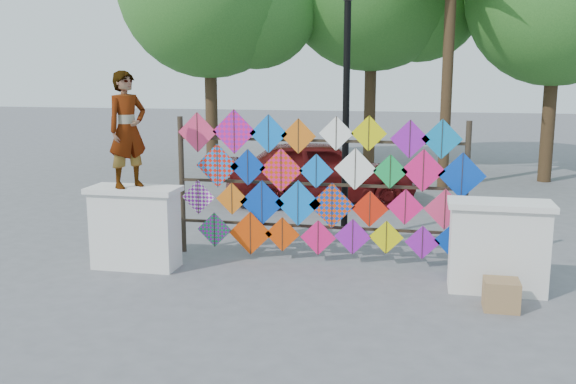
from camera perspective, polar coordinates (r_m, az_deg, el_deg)
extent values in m
plane|color=slate|center=(9.81, 1.82, -7.31)|extent=(80.00, 80.00, 0.00)
cube|color=white|center=(10.26, -13.40, -3.31)|extent=(1.30, 0.55, 1.20)
cube|color=white|center=(10.13, -13.56, 0.20)|extent=(1.40, 0.65, 0.08)
cube|color=white|center=(9.38, 18.15, -4.88)|extent=(1.30, 0.55, 1.20)
cube|color=white|center=(9.24, 18.38, -1.05)|extent=(1.40, 0.65, 0.08)
cylinder|color=black|center=(10.89, -9.40, 0.60)|extent=(0.09, 0.09, 2.30)
cylinder|color=black|center=(10.19, 15.50, -0.34)|extent=(0.09, 0.09, 2.30)
cube|color=black|center=(10.42, 2.60, -3.09)|extent=(4.60, 0.04, 0.04)
cube|color=black|center=(10.28, 2.64, 0.70)|extent=(4.60, 0.04, 0.04)
cube|color=black|center=(10.18, 2.67, 4.58)|extent=(4.60, 0.04, 0.04)
cube|color=#DD305F|center=(10.60, -8.05, 5.28)|extent=(0.66, 0.01, 0.66)
cube|color=black|center=(10.59, -8.08, 5.28)|extent=(0.01, 0.01, 0.65)
cube|color=#E51565|center=(10.41, -4.81, 5.37)|extent=(0.73, 0.01, 0.73)
cube|color=black|center=(10.40, -4.83, 5.37)|extent=(0.01, 0.01, 0.71)
cube|color=blue|center=(10.26, -1.75, 5.21)|extent=(0.62, 0.01, 0.62)
cube|color=black|center=(10.25, -1.76, 5.20)|extent=(0.01, 0.01, 0.61)
cube|color=orange|center=(10.16, 0.93, 4.99)|extent=(0.57, 0.01, 0.57)
cube|color=black|center=(10.15, 0.92, 4.99)|extent=(0.01, 0.01, 0.55)
cube|color=white|center=(10.06, 4.31, 5.21)|extent=(0.55, 0.01, 0.55)
cube|color=black|center=(10.05, 4.30, 5.20)|extent=(0.01, 0.01, 0.54)
cube|color=#D9CF08|center=(10.01, 7.19, 5.18)|extent=(0.56, 0.01, 0.56)
cube|color=black|center=(10.00, 7.19, 5.18)|extent=(0.01, 0.01, 0.55)
cube|color=purple|center=(9.99, 10.78, 4.65)|extent=(0.60, 0.01, 0.60)
cube|color=black|center=(9.98, 10.78, 4.64)|extent=(0.01, 0.01, 0.59)
cube|color=#0B77B0|center=(9.99, 13.53, 4.59)|extent=(0.62, 0.01, 0.62)
cube|color=black|center=(9.98, 13.53, 4.59)|extent=(0.01, 0.01, 0.60)
cube|color=blue|center=(10.52, -6.29, 2.35)|extent=(0.72, 0.01, 0.72)
cube|color=black|center=(10.51, -6.31, 2.34)|extent=(0.01, 0.01, 0.71)
cube|color=#0737AB|center=(10.37, -3.59, 2.21)|extent=(0.60, 0.01, 0.60)
cube|color=black|center=(10.36, -3.61, 2.20)|extent=(0.01, 0.01, 0.59)
cube|color=#D43C06|center=(10.25, -0.62, 1.96)|extent=(0.71, 0.01, 0.71)
cube|color=black|center=(10.24, -0.63, 1.95)|extent=(0.01, 0.01, 0.70)
cube|color=blue|center=(10.14, 2.52, 1.87)|extent=(0.55, 0.01, 0.55)
cube|color=black|center=(10.13, 2.51, 1.86)|extent=(0.01, 0.01, 0.54)
cube|color=white|center=(10.06, 5.99, 2.04)|extent=(0.67, 0.01, 0.67)
cube|color=black|center=(10.04, 5.99, 2.03)|extent=(0.01, 0.01, 0.66)
cube|color=#139A43|center=(10.02, 9.08, 1.82)|extent=(0.54, 0.01, 0.54)
cube|color=black|center=(10.01, 9.07, 1.81)|extent=(0.01, 0.01, 0.53)
cube|color=#E51565|center=(10.01, 11.93, 1.88)|extent=(0.67, 0.01, 0.67)
cube|color=black|center=(9.99, 11.93, 1.87)|extent=(0.01, 0.01, 0.66)
cube|color=#0737AB|center=(10.04, 15.21, 1.40)|extent=(0.72, 0.01, 0.72)
cube|color=black|center=(10.02, 15.22, 1.39)|extent=(0.01, 0.01, 0.71)
cube|color=white|center=(10.68, -7.98, -0.45)|extent=(0.57, 0.01, 0.57)
cube|color=black|center=(10.67, -8.00, -0.46)|extent=(0.01, 0.01, 0.56)
cube|color=orange|center=(10.50, -5.01, -0.60)|extent=(0.54, 0.01, 0.54)
cube|color=black|center=(10.49, -5.02, -0.62)|extent=(0.01, 0.01, 0.53)
cube|color=#0737AB|center=(10.38, -2.33, -0.95)|extent=(0.74, 0.01, 0.74)
cube|color=black|center=(10.36, -2.34, -0.97)|extent=(0.01, 0.01, 0.73)
cube|color=blue|center=(10.25, 0.89, -0.99)|extent=(0.74, 0.01, 0.74)
cube|color=black|center=(10.23, 0.88, -1.00)|extent=(0.01, 0.01, 0.73)
cube|color=#0737AB|center=(10.16, 3.93, -1.21)|extent=(0.74, 0.01, 0.74)
cube|color=black|center=(10.15, 3.92, -1.22)|extent=(0.01, 0.01, 0.73)
cube|color=red|center=(10.11, 7.28, -1.51)|extent=(0.58, 0.01, 0.58)
cube|color=black|center=(10.10, 7.28, -1.52)|extent=(0.01, 0.01, 0.57)
cube|color=#E51565|center=(10.07, 10.38, -1.32)|extent=(0.57, 0.01, 0.57)
cube|color=black|center=(10.06, 10.38, -1.34)|extent=(0.01, 0.01, 0.56)
cube|color=#DD305F|center=(10.08, 13.78, -1.51)|extent=(0.64, 0.01, 0.64)
cube|color=black|center=(10.07, 13.78, -1.53)|extent=(0.01, 0.01, 0.63)
cube|color=purple|center=(10.66, -6.54, -3.34)|extent=(0.59, 0.01, 0.59)
cube|color=black|center=(10.65, -6.56, -3.36)|extent=(0.01, 0.01, 0.58)
cube|color=#D43C06|center=(10.50, -3.36, -3.68)|extent=(0.72, 0.01, 0.72)
cube|color=black|center=(10.49, -3.37, -3.70)|extent=(0.01, 0.01, 0.71)
cube|color=#D43C06|center=(10.37, -0.51, -3.78)|extent=(0.57, 0.01, 0.57)
cube|color=black|center=(10.36, -0.52, -3.80)|extent=(0.01, 0.01, 0.56)
cube|color=#E51565|center=(10.28, 2.69, -4.07)|extent=(0.58, 0.01, 0.58)
cube|color=black|center=(10.26, 2.68, -4.09)|extent=(0.01, 0.01, 0.57)
cube|color=purple|center=(10.20, 5.77, -3.98)|extent=(0.58, 0.01, 0.58)
cube|color=black|center=(10.18, 5.76, -4.00)|extent=(0.01, 0.01, 0.57)
cube|color=#D9CF08|center=(10.15, 8.73, -4.00)|extent=(0.54, 0.01, 0.54)
cube|color=black|center=(10.14, 8.72, -4.01)|extent=(0.01, 0.01, 0.53)
cube|color=purple|center=(10.16, 11.85, -4.41)|extent=(0.54, 0.01, 0.54)
cube|color=black|center=(10.14, 11.85, -4.43)|extent=(0.01, 0.01, 0.53)
cube|color=#0737AB|center=(10.16, 14.96, -4.22)|extent=(0.75, 0.01, 0.75)
cube|color=black|center=(10.15, 14.96, -4.24)|extent=(0.01, 0.01, 0.74)
cylinder|color=#432F1D|center=(19.22, -6.82, 7.34)|extent=(0.36, 0.36, 3.85)
sphere|color=#255E1D|center=(19.19, -2.89, 16.26)|extent=(3.64, 3.64, 3.64)
cylinder|color=#432F1D|center=(20.28, 7.29, 7.90)|extent=(0.36, 0.36, 4.12)
cylinder|color=#432F1D|center=(19.04, 22.15, 6.19)|extent=(0.36, 0.36, 3.58)
cylinder|color=#432F1D|center=(17.21, 13.95, 9.47)|extent=(0.28, 0.28, 5.50)
imported|color=#99999E|center=(10.03, -14.08, 5.39)|extent=(0.70, 0.77, 1.76)
imported|color=#510E0E|center=(14.86, 2.94, 1.84)|extent=(4.68, 2.86, 1.49)
cylinder|color=black|center=(11.31, 5.16, 5.93)|extent=(0.12, 0.12, 4.20)
cube|color=#A2704E|center=(8.81, 18.41, -8.65)|extent=(0.44, 0.39, 0.39)
cube|color=#A2704E|center=(8.85, 18.41, -8.73)|extent=(0.41, 0.38, 0.35)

